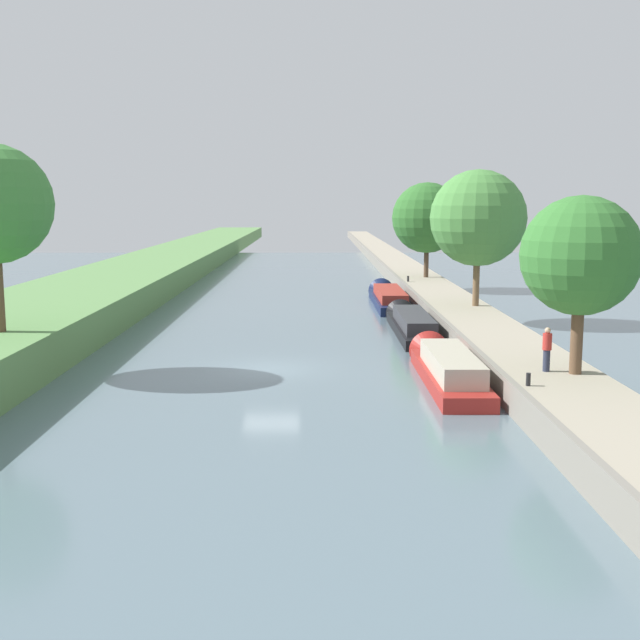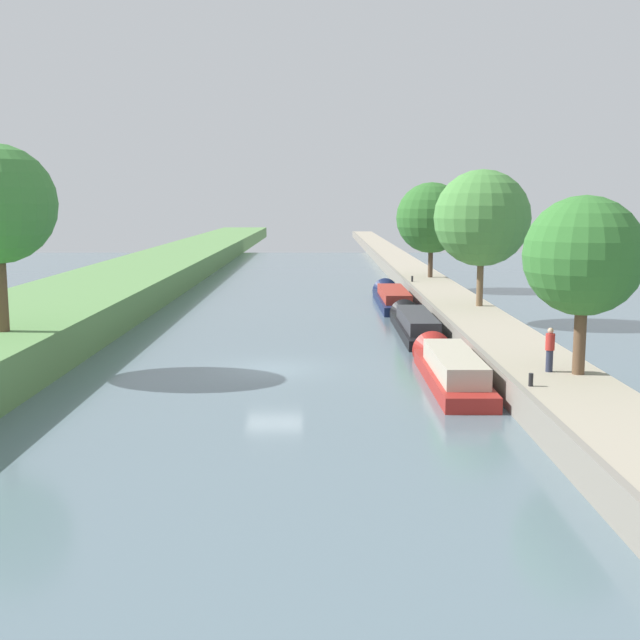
% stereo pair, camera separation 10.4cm
% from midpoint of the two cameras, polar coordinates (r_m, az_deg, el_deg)
% --- Properties ---
extents(ground_plane, '(160.00, 160.00, 0.00)m').
position_cam_midpoint_polar(ground_plane, '(35.52, -3.47, -3.54)').
color(ground_plane, slate).
extents(right_towpath, '(3.65, 260.00, 1.12)m').
position_cam_midpoint_polar(right_towpath, '(36.44, 13.79, -2.57)').
color(right_towpath, '#9E937F').
rests_on(right_towpath, ground_plane).
extents(stone_quay, '(0.25, 260.00, 1.17)m').
position_cam_midpoint_polar(stone_quay, '(36.01, 10.77, -2.56)').
color(stone_quay, gray).
rests_on(stone_quay, ground_plane).
extents(narrowboat_red, '(2.01, 10.56, 2.07)m').
position_cam_midpoint_polar(narrowboat_red, '(33.63, 9.09, -3.36)').
color(narrowboat_red, maroon).
rests_on(narrowboat_red, ground_plane).
extents(narrowboat_black, '(1.94, 11.75, 1.92)m').
position_cam_midpoint_polar(narrowboat_black, '(45.59, 6.60, -0.24)').
color(narrowboat_black, black).
rests_on(narrowboat_black, ground_plane).
extents(narrowboat_navy, '(2.13, 12.53, 2.03)m').
position_cam_midpoint_polar(narrowboat_navy, '(57.77, 4.98, 1.63)').
color(narrowboat_navy, '#141E42').
rests_on(narrowboat_navy, ground_plane).
extents(tree_rightbank_near, '(4.34, 4.34, 6.52)m').
position_cam_midpoint_polar(tree_rightbank_near, '(30.23, 18.23, 4.37)').
color(tree_rightbank_near, brown).
rests_on(tree_rightbank_near, right_towpath).
extents(tree_rightbank_midnear, '(5.75, 5.75, 8.16)m').
position_cam_midpoint_polar(tree_rightbank_midnear, '(48.69, 11.34, 7.17)').
color(tree_rightbank_midnear, brown).
rests_on(tree_rightbank_midnear, right_towpath).
extents(tree_rightbank_midfar, '(5.79, 5.79, 7.80)m').
position_cam_midpoint_polar(tree_rightbank_midfar, '(66.48, 7.78, 7.27)').
color(tree_rightbank_midfar, '#4C3828').
rests_on(tree_rightbank_midfar, right_towpath).
extents(person_walking, '(0.34, 0.34, 1.66)m').
position_cam_midpoint_polar(person_walking, '(30.74, 16.00, -1.97)').
color(person_walking, '#282D42').
rests_on(person_walking, right_towpath).
extents(mooring_bollard_near, '(0.16, 0.16, 0.45)m').
position_cam_midpoint_polar(mooring_bollard_near, '(28.31, 14.74, -4.15)').
color(mooring_bollard_near, black).
rests_on(mooring_bollard_near, right_towpath).
extents(mooring_bollard_far, '(0.16, 0.16, 0.45)m').
position_cam_midpoint_polar(mooring_bollard_far, '(62.92, 6.42, 2.96)').
color(mooring_bollard_far, black).
rests_on(mooring_bollard_far, right_towpath).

